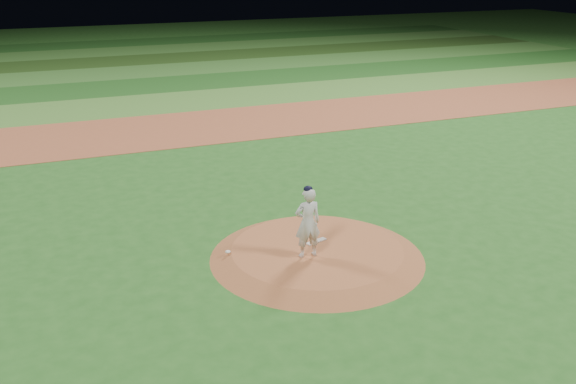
% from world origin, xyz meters
% --- Properties ---
extents(ground, '(120.00, 120.00, 0.00)m').
position_xyz_m(ground, '(0.00, 0.00, 0.00)').
color(ground, '#245C1D').
rests_on(ground, ground).
extents(infield_dirt_band, '(70.00, 6.00, 0.02)m').
position_xyz_m(infield_dirt_band, '(0.00, 14.00, 0.01)').
color(infield_dirt_band, '#9B5030').
rests_on(infield_dirt_band, ground).
extents(outfield_stripe_0, '(70.00, 5.00, 0.02)m').
position_xyz_m(outfield_stripe_0, '(0.00, 19.50, 0.01)').
color(outfield_stripe_0, '#427A2C').
rests_on(outfield_stripe_0, ground).
extents(outfield_stripe_1, '(70.00, 5.00, 0.02)m').
position_xyz_m(outfield_stripe_1, '(0.00, 24.50, 0.01)').
color(outfield_stripe_1, '#1C4F19').
rests_on(outfield_stripe_1, ground).
extents(outfield_stripe_2, '(70.00, 5.00, 0.02)m').
position_xyz_m(outfield_stripe_2, '(0.00, 29.50, 0.01)').
color(outfield_stripe_2, '#326A26').
rests_on(outfield_stripe_2, ground).
extents(outfield_stripe_3, '(70.00, 5.00, 0.02)m').
position_xyz_m(outfield_stripe_3, '(0.00, 34.50, 0.01)').
color(outfield_stripe_3, '#1F4014').
rests_on(outfield_stripe_3, ground).
extents(outfield_stripe_4, '(70.00, 5.00, 0.02)m').
position_xyz_m(outfield_stripe_4, '(0.00, 39.50, 0.01)').
color(outfield_stripe_4, '#306424').
rests_on(outfield_stripe_4, ground).
extents(outfield_stripe_5, '(70.00, 5.00, 0.02)m').
position_xyz_m(outfield_stripe_5, '(0.00, 44.50, 0.01)').
color(outfield_stripe_5, '#194616').
rests_on(outfield_stripe_5, ground).
extents(pitchers_mound, '(5.50, 5.50, 0.25)m').
position_xyz_m(pitchers_mound, '(0.00, 0.00, 0.12)').
color(pitchers_mound, '#A45B33').
rests_on(pitchers_mound, ground).
extents(pitching_rubber, '(0.62, 0.33, 0.03)m').
position_xyz_m(pitching_rubber, '(0.15, 0.37, 0.27)').
color(pitching_rubber, silver).
rests_on(pitching_rubber, pitchers_mound).
extents(rosin_bag, '(0.14, 0.14, 0.08)m').
position_xyz_m(rosin_bag, '(-2.20, 0.58, 0.29)').
color(rosin_bag, white).
rests_on(rosin_bag, pitchers_mound).
extents(pitcher_on_mound, '(0.67, 0.46, 1.86)m').
position_xyz_m(pitcher_on_mound, '(-0.41, -0.31, 1.16)').
color(pitcher_on_mound, silver).
rests_on(pitcher_on_mound, pitchers_mound).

